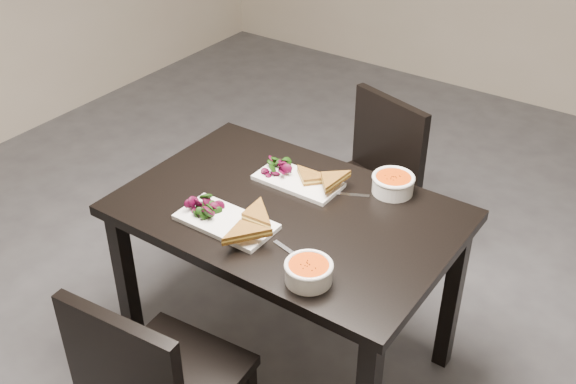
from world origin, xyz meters
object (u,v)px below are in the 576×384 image
object	(u,v)px
chair_far	(369,178)
soup_bowl_near	(309,271)
soup_bowl_far	(393,183)
plate_near	(226,222)
chair_near	(154,383)
plate_far	(298,181)
table	(288,230)

from	to	relation	value
chair_far	soup_bowl_near	distance (m)	1.11
soup_bowl_far	plate_near	bearing A→B (deg)	-126.55
chair_near	plate_near	xyz separation A→B (m)	(-0.10, 0.50, 0.27)
plate_near	plate_far	xyz separation A→B (m)	(0.06, 0.36, -0.00)
plate_near	plate_far	size ratio (longest dim) A/B	1.07
chair_near	plate_far	size ratio (longest dim) A/B	2.59
chair_far	soup_bowl_near	bearing A→B (deg)	-54.56
plate_near	soup_bowl_near	xyz separation A→B (m)	(0.40, -0.09, 0.03)
table	chair_near	xyz separation A→B (m)	(-0.02, -0.71, -0.17)
table	chair_far	size ratio (longest dim) A/B	1.41
chair_near	soup_bowl_near	world-z (taller)	chair_near
chair_near	soup_bowl_far	distance (m)	1.10
soup_bowl_far	plate_far	bearing A→B (deg)	-155.18
table	plate_near	bearing A→B (deg)	-121.03
soup_bowl_far	chair_far	bearing A→B (deg)	126.96
table	plate_near	xyz separation A→B (m)	(-0.12, -0.20, 0.11)
chair_far	soup_bowl_far	bearing A→B (deg)	-35.81
chair_near	plate_near	distance (m)	0.58
chair_near	soup_bowl_near	size ratio (longest dim) A/B	5.53
table	soup_bowl_near	bearing A→B (deg)	-46.03
plate_near	soup_bowl_far	bearing A→B (deg)	53.45
chair_far	plate_far	size ratio (longest dim) A/B	2.59
soup_bowl_near	soup_bowl_far	distance (m)	0.60
chair_far	soup_bowl_near	size ratio (longest dim) A/B	5.53
table	chair_far	distance (m)	0.75
table	soup_bowl_near	xyz separation A→B (m)	(0.28, -0.29, 0.14)
table	soup_bowl_near	distance (m)	0.42
plate_far	table	bearing A→B (deg)	-67.91
chair_near	plate_far	xyz separation A→B (m)	(-0.05, 0.87, 0.27)
table	plate_near	world-z (taller)	plate_near
table	plate_near	distance (m)	0.26
plate_near	soup_bowl_far	world-z (taller)	soup_bowl_far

